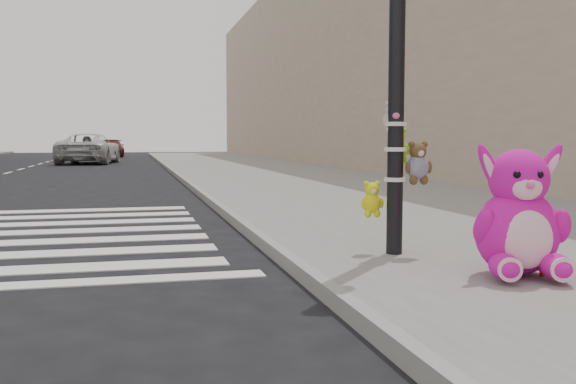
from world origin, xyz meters
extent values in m
plane|color=black|center=(0.00, 0.00, 0.00)|extent=(120.00, 120.00, 0.00)
cube|color=slate|center=(5.00, 10.00, 0.07)|extent=(7.00, 80.00, 0.14)
cube|color=gray|center=(1.55, 10.00, 0.07)|extent=(0.12, 80.00, 0.15)
cube|color=#BBA98F|center=(10.50, 20.00, 5.00)|extent=(5.00, 60.00, 10.00)
cylinder|color=black|center=(2.60, 1.80, 2.14)|extent=(0.16, 0.16, 4.00)
cylinder|color=white|center=(2.60, 1.80, 0.89)|extent=(0.22, 0.22, 0.04)
cylinder|color=white|center=(2.60, 1.80, 1.19)|extent=(0.22, 0.22, 0.04)
cylinder|color=white|center=(2.60, 1.80, 1.44)|extent=(0.22, 0.22, 0.04)
ellipsoid|color=#E113A9|center=(2.92, 0.34, 0.24)|extent=(0.32, 0.43, 0.21)
ellipsoid|color=#E113A9|center=(3.32, 0.24, 0.24)|extent=(0.32, 0.43, 0.21)
ellipsoid|color=#E113A9|center=(3.20, 0.60, 0.50)|extent=(0.86, 0.78, 0.73)
ellipsoid|color=#F9BFD1|center=(3.14, 0.36, 0.48)|extent=(0.43, 0.24, 0.48)
sphere|color=#E113A9|center=(3.20, 0.60, 0.96)|extent=(0.61, 0.61, 0.50)
ellipsoid|color=#E113A9|center=(2.98, 0.68, 1.03)|extent=(0.36, 0.18, 0.50)
ellipsoid|color=#E113A9|center=(3.43, 0.57, 1.03)|extent=(0.36, 0.18, 0.50)
imported|color=silver|center=(-2.06, 31.01, 0.78)|extent=(3.28, 5.90, 1.56)
imported|color=maroon|center=(-1.27, 43.40, 0.62)|extent=(1.79, 4.30, 1.24)
camera|label=1|loc=(0.03, -4.15, 1.29)|focal=40.00mm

